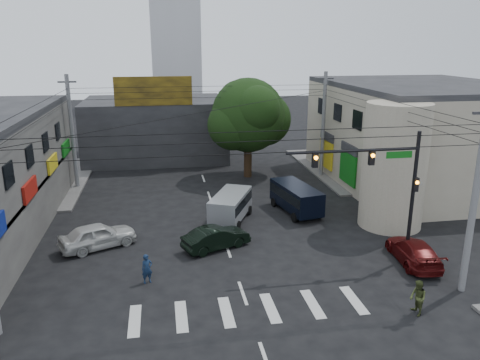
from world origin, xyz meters
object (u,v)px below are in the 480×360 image
object	(u,v)px
maroon_sedan	(413,251)
silver_minivan	(231,208)
utility_pole_near_right	(475,200)
traffic_officer	(147,269)
navy_van	(296,199)
pedestrian_olive	(418,298)
dark_sedan	(216,238)
utility_pole_far_right	(323,125)
utility_pole_far_left	(72,133)
street_tree	(248,116)
traffic_gantry	(385,177)
white_compact	(98,236)

from	to	relation	value
maroon_sedan	silver_minivan	world-z (taller)	silver_minivan
utility_pole_near_right	maroon_sedan	size ratio (longest dim) A/B	1.98
maroon_sedan	traffic_officer	bearing A→B (deg)	5.61
navy_van	pedestrian_olive	size ratio (longest dim) A/B	3.19
dark_sedan	traffic_officer	xyz separation A→B (m)	(-3.87, -3.45, 0.09)
dark_sedan	utility_pole_far_right	bearing A→B (deg)	-62.30
dark_sedan	pedestrian_olive	world-z (taller)	pedestrian_olive
dark_sedan	pedestrian_olive	xyz separation A→B (m)	(7.87, -8.35, 0.15)
utility_pole_far_left	navy_van	distance (m)	18.66
street_tree	utility_pole_far_left	world-z (taller)	utility_pole_far_left
utility_pole_near_right	navy_van	world-z (taller)	utility_pole_near_right
utility_pole_far_right	traffic_officer	xyz separation A→B (m)	(-15.00, -17.17, -3.85)
silver_minivan	navy_van	size ratio (longest dim) A/B	0.93
utility_pole_near_right	dark_sedan	world-z (taller)	utility_pole_near_right
utility_pole_near_right	dark_sedan	size ratio (longest dim) A/B	2.18
traffic_officer	pedestrian_olive	world-z (taller)	pedestrian_olive
utility_pole_far_left	traffic_officer	world-z (taller)	utility_pole_far_left
navy_van	traffic_officer	distance (m)	13.22
traffic_gantry	traffic_officer	xyz separation A→B (m)	(-12.33, -0.17, -4.08)
navy_van	silver_minivan	bearing A→B (deg)	89.72
maroon_sedan	traffic_officer	xyz separation A→B (m)	(-14.21, 0.15, 0.10)
utility_pole_near_right	maroon_sedan	distance (m)	5.13
navy_van	pedestrian_olive	bearing A→B (deg)	176.21
maroon_sedan	street_tree	bearing A→B (deg)	-66.45
white_compact	maroon_sedan	world-z (taller)	white_compact
street_tree	pedestrian_olive	xyz separation A→B (m)	(3.24, -23.07, -4.67)
maroon_sedan	navy_van	world-z (taller)	navy_van
utility_pole_far_left	maroon_sedan	xyz separation A→B (m)	(20.21, -17.32, -3.95)
traffic_gantry	traffic_officer	world-z (taller)	traffic_gantry
white_compact	pedestrian_olive	distance (m)	17.51
traffic_gantry	dark_sedan	xyz separation A→B (m)	(-8.46, 3.29, -4.17)
utility_pole_far_left	silver_minivan	size ratio (longest dim) A/B	1.93
utility_pole_near_right	traffic_officer	world-z (taller)	utility_pole_near_right
street_tree	pedestrian_olive	size ratio (longest dim) A/B	5.41
maroon_sedan	silver_minivan	bearing A→B (deg)	-35.03
traffic_gantry	utility_pole_near_right	xyz separation A→B (m)	(2.68, -3.50, -0.23)
dark_sedan	navy_van	world-z (taller)	navy_van
utility_pole_near_right	navy_van	size ratio (longest dim) A/B	1.79
utility_pole_near_right	dark_sedan	distance (m)	13.62
street_tree	maroon_sedan	xyz separation A→B (m)	(5.71, -18.32, -4.82)
street_tree	navy_van	xyz separation A→B (m)	(1.62, -9.67, -4.50)
utility_pole_far_left	pedestrian_olive	size ratio (longest dim) A/B	5.72
silver_minivan	utility_pole_far_left	bearing A→B (deg)	74.66
utility_pole_far_left	traffic_officer	bearing A→B (deg)	-70.74
white_compact	navy_van	xyz separation A→B (m)	(13.02, 3.78, 0.23)
white_compact	silver_minivan	world-z (taller)	silver_minivan
dark_sedan	traffic_gantry	bearing A→B (deg)	-134.48
traffic_officer	pedestrian_olive	distance (m)	12.72
traffic_gantry	white_compact	bearing A→B (deg)	163.34
utility_pole_near_right	utility_pole_far_left	bearing A→B (deg)	135.69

